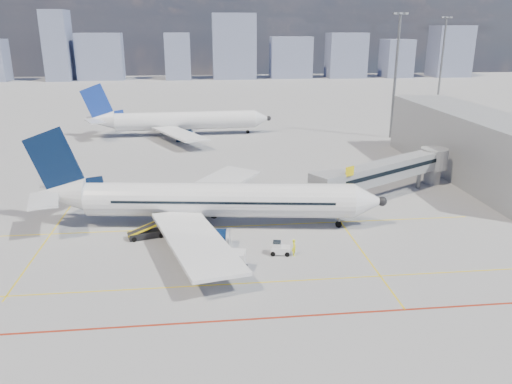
{
  "coord_description": "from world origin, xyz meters",
  "views": [
    {
      "loc": [
        -2.44,
        -46.92,
        22.41
      ],
      "look_at": [
        3.73,
        8.64,
        4.0
      ],
      "focal_mm": 35.0,
      "sensor_mm": 36.0,
      "label": 1
    }
  ],
  "objects_px": {
    "main_aircraft": "(204,200)",
    "cargo_dolly": "(227,260)",
    "baggage_tug": "(279,248)",
    "ramp_worker": "(294,247)",
    "belt_loader": "(148,232)",
    "second_aircraft": "(178,121)"
  },
  "relations": [
    {
      "from": "main_aircraft",
      "to": "cargo_dolly",
      "type": "distance_m",
      "value": 12.28
    },
    {
      "from": "main_aircraft",
      "to": "baggage_tug",
      "type": "bearing_deg",
      "value": -41.23
    },
    {
      "from": "cargo_dolly",
      "to": "ramp_worker",
      "type": "bearing_deg",
      "value": 34.51
    },
    {
      "from": "belt_loader",
      "to": "second_aircraft",
      "type": "bearing_deg",
      "value": 72.74
    },
    {
      "from": "belt_loader",
      "to": "cargo_dolly",
      "type": "bearing_deg",
      "value": -63.64
    },
    {
      "from": "cargo_dolly",
      "to": "belt_loader",
      "type": "xyz_separation_m",
      "value": [
        -8.35,
        9.21,
        -0.56
      ]
    },
    {
      "from": "main_aircraft",
      "to": "belt_loader",
      "type": "distance_m",
      "value": 7.48
    },
    {
      "from": "ramp_worker",
      "to": "second_aircraft",
      "type": "bearing_deg",
      "value": 10.1
    },
    {
      "from": "second_aircraft",
      "to": "ramp_worker",
      "type": "xyz_separation_m",
      "value": [
        14.06,
        -62.48,
        -2.31
      ]
    },
    {
      "from": "main_aircraft",
      "to": "second_aircraft",
      "type": "xyz_separation_m",
      "value": [
        -5.05,
        53.28,
        0.0
      ]
    },
    {
      "from": "main_aircraft",
      "to": "belt_loader",
      "type": "height_order",
      "value": "main_aircraft"
    },
    {
      "from": "second_aircraft",
      "to": "belt_loader",
      "type": "relative_size",
      "value": 6.97
    },
    {
      "from": "belt_loader",
      "to": "ramp_worker",
      "type": "bearing_deg",
      "value": -38.47
    },
    {
      "from": "second_aircraft",
      "to": "ramp_worker",
      "type": "height_order",
      "value": "second_aircraft"
    },
    {
      "from": "cargo_dolly",
      "to": "ramp_worker",
      "type": "relative_size",
      "value": 2.3
    },
    {
      "from": "baggage_tug",
      "to": "ramp_worker",
      "type": "xyz_separation_m",
      "value": [
        1.46,
        -0.46,
        0.23
      ]
    },
    {
      "from": "belt_loader",
      "to": "ramp_worker",
      "type": "xyz_separation_m",
      "value": [
        15.46,
        -6.45,
        0.3
      ]
    },
    {
      "from": "main_aircraft",
      "to": "baggage_tug",
      "type": "height_order",
      "value": "main_aircraft"
    },
    {
      "from": "second_aircraft",
      "to": "cargo_dolly",
      "type": "height_order",
      "value": "second_aircraft"
    },
    {
      "from": "second_aircraft",
      "to": "baggage_tug",
      "type": "bearing_deg",
      "value": -80.93
    },
    {
      "from": "belt_loader",
      "to": "main_aircraft",
      "type": "bearing_deg",
      "value": 7.22
    },
    {
      "from": "main_aircraft",
      "to": "second_aircraft",
      "type": "height_order",
      "value": "main_aircraft"
    }
  ]
}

